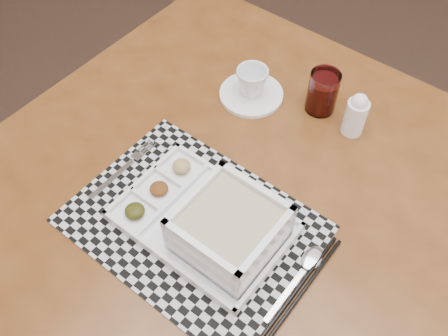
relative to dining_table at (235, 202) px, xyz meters
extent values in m
plane|color=#312018|center=(0.37, 0.70, -0.69)|extent=(5.00, 5.00, 0.00)
cube|color=#4B250D|center=(0.00, 0.00, 0.06)|extent=(1.08, 1.08, 0.04)
cylinder|color=#4B250D|center=(-0.44, 0.49, -0.33)|extent=(0.05, 0.05, 0.73)
cube|color=#4B250D|center=(0.02, 0.44, 0.00)|extent=(0.89, 0.08, 0.08)
cube|color=#4B250D|center=(-0.44, 0.02, 0.00)|extent=(0.08, 0.89, 0.08)
cube|color=#4B250D|center=(0.44, -0.02, 0.00)|extent=(0.08, 0.89, 0.08)
cube|color=#B2B2BA|center=(-0.01, -0.13, 0.08)|extent=(0.47, 0.36, 0.00)
cube|color=white|center=(0.01, -0.12, 0.09)|extent=(0.33, 0.24, 0.01)
cube|color=white|center=(0.01, -0.02, 0.10)|extent=(0.32, 0.03, 0.01)
cube|color=white|center=(0.00, -0.23, 0.10)|extent=(0.32, 0.03, 0.01)
cube|color=white|center=(-0.15, -0.11, 0.10)|extent=(0.02, 0.22, 0.01)
cube|color=white|center=(0.16, -0.13, 0.10)|extent=(0.02, 0.22, 0.01)
cube|color=white|center=(-0.07, -0.12, 0.10)|extent=(0.02, 0.20, 0.01)
cube|color=white|center=(-0.11, -0.15, 0.10)|extent=(0.08, 0.01, 0.01)
cube|color=white|center=(-0.11, -0.08, 0.10)|extent=(0.08, 0.01, 0.01)
ellipsoid|color=black|center=(-0.11, -0.18, 0.10)|extent=(0.04, 0.04, 0.02)
ellipsoid|color=#46260B|center=(-0.11, -0.12, 0.10)|extent=(0.04, 0.04, 0.02)
ellipsoid|color=olive|center=(-0.10, -0.05, 0.10)|extent=(0.04, 0.04, 0.02)
cube|color=white|center=(0.07, -0.13, 0.10)|extent=(0.18, 0.18, 0.01)
cube|color=white|center=(0.08, -0.05, 0.14)|extent=(0.17, 0.02, 0.09)
cube|color=white|center=(0.07, -0.21, 0.14)|extent=(0.17, 0.02, 0.09)
cube|color=white|center=(-0.01, -0.13, 0.14)|extent=(0.02, 0.17, 0.09)
cube|color=white|center=(0.15, -0.13, 0.14)|extent=(0.02, 0.17, 0.09)
cube|color=#BCAD8C|center=(0.07, -0.13, 0.13)|extent=(0.15, 0.15, 0.08)
cube|color=silver|center=(-0.21, -0.15, 0.08)|extent=(0.02, 0.12, 0.00)
cube|color=silver|center=(-0.21, -0.07, 0.08)|extent=(0.02, 0.02, 0.00)
cube|color=silver|center=(-0.21, -0.04, 0.08)|extent=(0.01, 0.04, 0.00)
cube|color=silver|center=(-0.21, -0.04, 0.08)|extent=(0.01, 0.04, 0.00)
cube|color=silver|center=(-0.20, -0.04, 0.08)|extent=(0.01, 0.04, 0.00)
cube|color=silver|center=(-0.20, -0.04, 0.08)|extent=(0.01, 0.04, 0.00)
cube|color=silver|center=(0.21, -0.16, 0.08)|extent=(0.02, 0.12, 0.00)
ellipsoid|color=silver|center=(0.22, -0.07, 0.09)|extent=(0.04, 0.06, 0.01)
cylinder|color=black|center=(0.22, -0.13, 0.09)|extent=(0.02, 0.24, 0.01)
cylinder|color=black|center=(0.23, -0.13, 0.09)|extent=(0.02, 0.24, 0.01)
cylinder|color=white|center=(-0.11, 0.22, 0.08)|extent=(0.15, 0.15, 0.01)
imported|color=white|center=(-0.11, 0.22, 0.12)|extent=(0.10, 0.10, 0.07)
cylinder|color=white|center=(0.04, 0.28, 0.13)|extent=(0.07, 0.07, 0.10)
cylinder|color=#3A0404|center=(0.04, 0.28, 0.12)|extent=(0.06, 0.06, 0.08)
cylinder|color=white|center=(0.13, 0.26, 0.12)|extent=(0.05, 0.05, 0.09)
sphere|color=white|center=(0.13, 0.26, 0.17)|extent=(0.04, 0.04, 0.04)
camera|label=1|loc=(0.33, -0.51, 0.91)|focal=40.00mm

